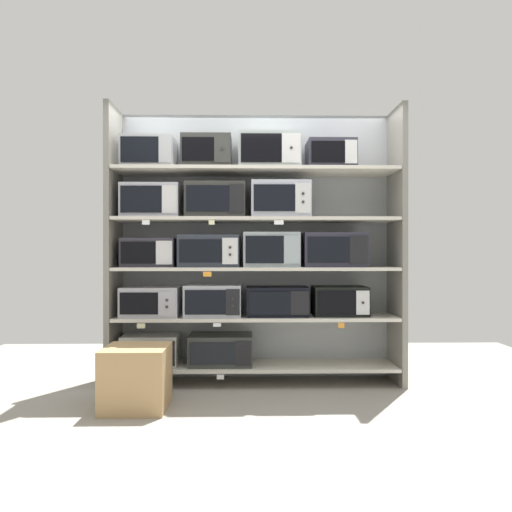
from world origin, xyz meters
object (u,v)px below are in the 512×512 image
(microwave_16, at_px, (330,156))
(microwave_7, at_px, (210,251))
(microwave_6, at_px, (150,253))
(microwave_11, at_px, (216,201))
(microwave_12, at_px, (280,200))
(microwave_3, at_px, (213,300))
(microwave_0, at_px, (151,350))
(microwave_10, at_px, (152,201))
(shipping_carton, at_px, (136,377))
(microwave_8, at_px, (271,250))
(microwave_1, at_px, (221,349))
(microwave_4, at_px, (277,301))
(microwave_13, at_px, (149,153))
(microwave_5, at_px, (340,301))
(microwave_9, at_px, (333,250))
(microwave_14, at_px, (207,153))
(microwave_2, at_px, (152,301))
(microwave_15, at_px, (269,152))

(microwave_16, bearing_deg, microwave_7, 180.00)
(microwave_6, xyz_separation_m, microwave_11, (0.60, 0.00, 0.47))
(microwave_7, bearing_deg, microwave_12, -0.01)
(microwave_3, height_order, microwave_11, microwave_11)
(microwave_0, height_order, microwave_6, microwave_6)
(microwave_10, relative_size, shipping_carton, 1.09)
(microwave_7, xyz_separation_m, microwave_11, (0.06, -0.00, 0.46))
(shipping_carton, bearing_deg, microwave_3, 53.19)
(microwave_7, height_order, microwave_8, microwave_8)
(microwave_6, relative_size, microwave_8, 0.95)
(microwave_1, bearing_deg, microwave_0, -180.00)
(microwave_4, distance_m, microwave_12, 0.93)
(microwave_11, relative_size, microwave_13, 1.13)
(microwave_7, bearing_deg, microwave_3, -0.39)
(microwave_5, distance_m, shipping_carton, 1.92)
(microwave_16, height_order, shipping_carton, microwave_16)
(microwave_12, bearing_deg, microwave_9, -0.00)
(microwave_1, height_order, microwave_9, microwave_9)
(microwave_0, relative_size, microwave_12, 0.95)
(microwave_0, relative_size, microwave_8, 0.99)
(microwave_11, xyz_separation_m, microwave_14, (-0.08, 0.00, 0.44))
(microwave_1, relative_size, microwave_13, 1.21)
(microwave_0, bearing_deg, microwave_6, -179.84)
(microwave_9, bearing_deg, microwave_6, -180.00)
(microwave_2, relative_size, microwave_12, 0.97)
(microwave_0, relative_size, microwave_11, 0.94)
(microwave_13, bearing_deg, microwave_2, 0.78)
(microwave_1, height_order, microwave_2, microwave_2)
(microwave_2, height_order, microwave_7, microwave_7)
(microwave_0, bearing_deg, microwave_9, -0.00)
(microwave_2, xyz_separation_m, microwave_16, (1.64, 0.00, 1.34))
(microwave_5, distance_m, microwave_13, 2.21)
(microwave_4, bearing_deg, microwave_9, 0.02)
(microwave_3, distance_m, microwave_14, 1.35)
(microwave_0, height_order, microwave_2, microwave_2)
(microwave_11, height_order, microwave_13, microwave_13)
(microwave_2, bearing_deg, microwave_1, 0.00)
(microwave_14, xyz_separation_m, microwave_16, (1.13, -0.00, -0.02))
(microwave_1, distance_m, microwave_15, 1.87)
(microwave_6, relative_size, microwave_7, 0.88)
(microwave_6, distance_m, microwave_11, 0.77)
(microwave_1, height_order, microwave_6, microwave_6)
(microwave_5, distance_m, microwave_15, 1.51)
(microwave_7, xyz_separation_m, microwave_8, (0.56, -0.00, 0.01))
(microwave_4, height_order, microwave_12, microwave_12)
(microwave_8, xyz_separation_m, microwave_10, (-1.09, -0.00, 0.44))
(microwave_0, height_order, microwave_13, microwave_13)
(microwave_2, height_order, microwave_11, microwave_11)
(microwave_13, bearing_deg, microwave_12, 0.01)
(microwave_2, bearing_deg, microwave_7, 0.00)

